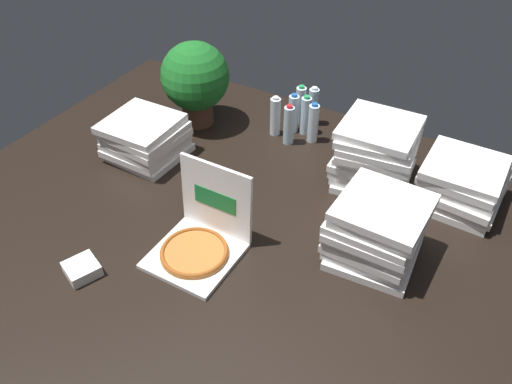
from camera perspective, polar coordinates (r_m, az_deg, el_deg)
The scene contains 15 objects.
ground_plane at distance 2.56m, azimuth -0.35°, elevation -4.10°, with size 3.20×2.40×0.02m, color black.
open_pizza_box at distance 2.41m, azimuth -6.05°, elevation -5.05°, with size 0.37×0.40×0.39m.
pizza_stack_center_near at distance 3.01m, azimuth -11.90°, elevation 5.69°, with size 0.41×0.40×0.23m.
pizza_stack_center_far at distance 2.82m, azimuth 21.48°, elevation 0.81°, with size 0.41×0.43×0.23m.
pizza_stack_right_mid at distance 2.38m, azimuth 12.98°, elevation -4.01°, with size 0.40×0.41×0.31m.
pizza_stack_right_near at distance 2.80m, azimuth 12.88°, elevation 4.07°, with size 0.43×0.43×0.35m.
water_bottle_0 at distance 3.18m, azimuth 4.07°, elevation 8.48°, with size 0.06×0.06×0.25m.
water_bottle_1 at distance 3.26m, azimuth 6.21°, elevation 9.19°, with size 0.06×0.06×0.25m.
water_bottle_2 at distance 3.14m, azimuth 2.10°, elevation 8.20°, with size 0.06×0.06×0.25m.
water_bottle_3 at distance 3.10m, azimuth 6.22°, elevation 7.43°, with size 0.06×0.06×0.25m.
water_bottle_4 at distance 3.07m, azimuth 3.57°, elevation 7.26°, with size 0.06×0.06×0.25m.
water_bottle_5 at distance 3.16m, azimuth 5.40°, elevation 8.26°, with size 0.06×0.06×0.25m.
water_bottle_6 at distance 3.26m, azimuth 4.85°, elevation 9.38°, with size 0.06×0.06×0.25m.
potted_plant at distance 3.19m, azimuth -6.61°, elevation 12.10°, with size 0.41×0.41×0.52m.
napkin_pile at distance 2.46m, azimuth -18.34°, elevation -7.93°, with size 0.14×0.14×0.06m, color white.
Camera 1 is at (0.94, -1.59, 1.77)m, focal length 36.89 mm.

